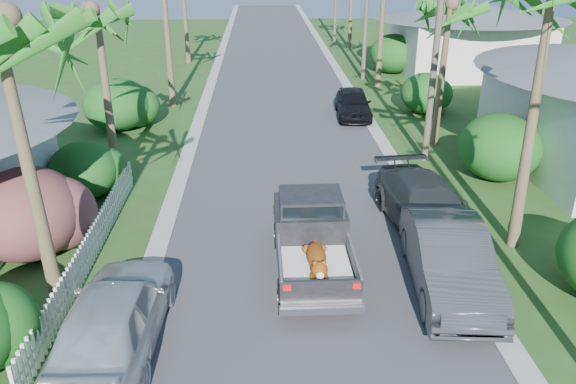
{
  "coord_description": "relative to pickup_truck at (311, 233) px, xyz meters",
  "views": [
    {
      "loc": [
        -1.16,
        -8.54,
        8.32
      ],
      "look_at": [
        -0.39,
        6.91,
        1.4
      ],
      "focal_mm": 35.0,
      "sensor_mm": 36.0,
      "label": 1
    }
  ],
  "objects": [
    {
      "name": "shrub_l_b",
      "position": [
        -7.96,
        0.99,
        0.29
      ],
      "size": [
        3.0,
        3.3,
        2.6
      ],
      "primitive_type": "ellipsoid",
      "color": "#A8184F",
      "rests_on": "ground"
    },
    {
      "name": "parked_car_rn",
      "position": [
        3.44,
        -1.31,
        -0.15
      ],
      "size": [
        2.27,
        5.34,
        1.71
      ],
      "primitive_type": "imported",
      "rotation": [
        0.0,
        0.0,
        -0.09
      ],
      "color": "#323438",
      "rests_on": "ground"
    },
    {
      "name": "shrub_l_c",
      "position": [
        -7.56,
        4.99,
        -0.01
      ],
      "size": [
        2.4,
        2.64,
        2.0
      ],
      "primitive_type": "ellipsoid",
      "color": "#164D1B",
      "rests_on": "ground"
    },
    {
      "name": "parked_car_rm",
      "position": [
        3.76,
        1.99,
        -0.23
      ],
      "size": [
        2.7,
        5.54,
        1.55
      ],
      "primitive_type": "imported",
      "rotation": [
        0.0,
        0.0,
        0.1
      ],
      "color": "#2C2F31",
      "rests_on": "ground"
    },
    {
      "name": "utility_pole_c",
      "position": [
        5.44,
        22.99,
        3.59
      ],
      "size": [
        1.6,
        0.26,
        9.0
      ],
      "color": "brown",
      "rests_on": "ground"
    },
    {
      "name": "parked_car_rf",
      "position": [
        3.44,
        14.43,
        -0.29
      ],
      "size": [
        1.95,
        4.3,
        1.43
      ],
      "primitive_type": "imported",
      "rotation": [
        0.0,
        0.0,
        -0.06
      ],
      "color": "black",
      "rests_on": "ground"
    },
    {
      "name": "curb_right",
      "position": [
        4.14,
        19.99,
        -0.98
      ],
      "size": [
        0.6,
        100.0,
        0.06
      ],
      "primitive_type": "cube",
      "color": "#A5A39E",
      "rests_on": "ground"
    },
    {
      "name": "shrub_r_c",
      "position": [
        7.34,
        14.99,
        0.04
      ],
      "size": [
        2.6,
        2.86,
        2.1
      ],
      "primitive_type": "ellipsoid",
      "color": "#164D1B",
      "rests_on": "ground"
    },
    {
      "name": "curb_left",
      "position": [
        -4.46,
        19.99,
        -0.98
      ],
      "size": [
        0.6,
        100.0,
        0.06
      ],
      "primitive_type": "cube",
      "color": "#A5A39E",
      "rests_on": "ground"
    },
    {
      "name": "shrub_r_d",
      "position": [
        7.84,
        24.99,
        0.29
      ],
      "size": [
        3.2,
        3.52,
        2.6
      ],
      "primitive_type": "ellipsoid",
      "color": "#164D1B",
      "rests_on": "ground"
    },
    {
      "name": "pickup_truck",
      "position": [
        0.0,
        0.0,
        0.0
      ],
      "size": [
        1.98,
        5.12,
        2.06
      ],
      "color": "black",
      "rests_on": "ground"
    },
    {
      "name": "palm_l_b",
      "position": [
        -6.96,
        6.99,
        5.14
      ],
      "size": [
        4.4,
        4.4,
        7.4
      ],
      "color": "brown",
      "rests_on": "ground"
    },
    {
      "name": "house_right_far",
      "position": [
        12.84,
        24.99,
        1.11
      ],
      "size": [
        9.0,
        8.0,
        4.6
      ],
      "color": "silver",
      "rests_on": "ground"
    },
    {
      "name": "shrub_l_d",
      "position": [
        -8.16,
        12.99,
        0.19
      ],
      "size": [
        3.2,
        3.52,
        2.4
      ],
      "primitive_type": "ellipsoid",
      "color": "#164D1B",
      "rests_on": "ground"
    },
    {
      "name": "parked_car_ln",
      "position": [
        -4.6,
        -3.34,
        -0.16
      ],
      "size": [
        2.18,
        5.04,
        1.69
      ],
      "primitive_type": "imported",
      "rotation": [
        0.0,
        0.0,
        3.1
      ],
      "color": "silver",
      "rests_on": "ground"
    },
    {
      "name": "picket_fence",
      "position": [
        -6.16,
        0.49,
        -0.51
      ],
      "size": [
        0.1,
        11.0,
        1.0
      ],
      "primitive_type": "cube",
      "color": "white",
      "rests_on": "ground"
    },
    {
      "name": "palm_r_b",
      "position": [
        6.44,
        9.99,
        4.94
      ],
      "size": [
        4.4,
        4.4,
        7.2
      ],
      "color": "brown",
      "rests_on": "ground"
    },
    {
      "name": "road",
      "position": [
        -0.16,
        19.99,
        -1.0
      ],
      "size": [
        8.0,
        100.0,
        0.02
      ],
      "primitive_type": "cube",
      "color": "#38383A",
      "rests_on": "ground"
    },
    {
      "name": "utility_pole_b",
      "position": [
        5.44,
        7.99,
        3.59
      ],
      "size": [
        1.6,
        0.26,
        9.0
      ],
      "color": "brown",
      "rests_on": "ground"
    },
    {
      "name": "shrub_r_b",
      "position": [
        7.64,
        5.99,
        0.24
      ],
      "size": [
        3.0,
        3.3,
        2.5
      ],
      "primitive_type": "ellipsoid",
      "color": "#164D1B",
      "rests_on": "ground"
    }
  ]
}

